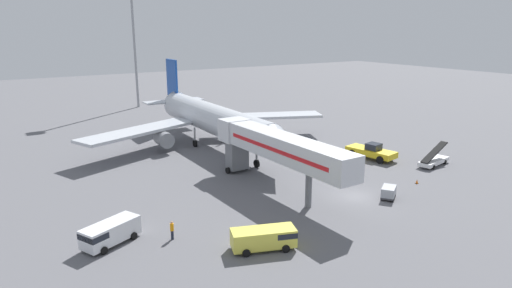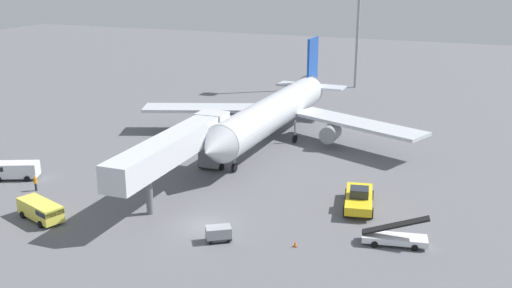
# 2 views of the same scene
# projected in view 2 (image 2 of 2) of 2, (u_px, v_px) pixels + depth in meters

# --- Properties ---
(ground_plane) EXTENTS (300.00, 300.00, 0.00)m
(ground_plane) POSITION_uv_depth(u_px,v_px,m) (206.00, 226.00, 56.64)
(ground_plane) COLOR slate
(airplane_at_gate) EXTENTS (42.08, 41.66, 12.70)m
(airplane_at_gate) POSITION_uv_depth(u_px,v_px,m) (276.00, 111.00, 82.09)
(airplane_at_gate) COLOR silver
(airplane_at_gate) RESTS_ON ground
(jet_bridge) EXTENTS (3.71, 22.63, 6.95)m
(jet_bridge) POSITION_uv_depth(u_px,v_px,m) (178.00, 146.00, 63.51)
(jet_bridge) COLOR silver
(jet_bridge) RESTS_ON ground
(pushback_tug) EXTENTS (4.02, 7.55, 2.31)m
(pushback_tug) POSITION_uv_depth(u_px,v_px,m) (359.00, 198.00, 60.38)
(pushback_tug) COLOR yellow
(pushback_tug) RESTS_ON ground
(belt_loader_truck) EXTENTS (5.98, 2.87, 2.89)m
(belt_loader_truck) POSITION_uv_depth(u_px,v_px,m) (395.00, 237.00, 52.61)
(belt_loader_truck) COLOR white
(belt_loader_truck) RESTS_ON ground
(service_van_mid_center) EXTENTS (5.84, 3.73, 1.83)m
(service_van_mid_center) POSITION_uv_depth(u_px,v_px,m) (41.00, 210.00, 57.57)
(service_van_mid_center) COLOR #E5DB4C
(service_van_mid_center) RESTS_ON ground
(service_van_rear_right) EXTENTS (5.61, 4.02, 1.97)m
(service_van_rear_right) POSITION_uv_depth(u_px,v_px,m) (13.00, 170.00, 68.60)
(service_van_rear_right) COLOR white
(service_van_rear_right) RESTS_ON ground
(baggage_cart_mid_left) EXTENTS (2.64, 2.40, 1.37)m
(baggage_cart_mid_left) POSITION_uv_depth(u_px,v_px,m) (218.00, 233.00, 53.31)
(baggage_cart_mid_left) COLOR #38383D
(baggage_cart_mid_left) RESTS_ON ground
(ground_crew_worker_foreground) EXTENTS (0.43, 0.43, 1.76)m
(ground_crew_worker_foreground) POSITION_uv_depth(u_px,v_px,m) (35.00, 183.00, 65.07)
(ground_crew_worker_foreground) COLOR #1E2333
(ground_crew_worker_foreground) RESTS_ON ground
(safety_cone_alpha) EXTENTS (0.35, 0.35, 0.54)m
(safety_cone_alpha) POSITION_uv_depth(u_px,v_px,m) (295.00, 244.00, 52.38)
(safety_cone_alpha) COLOR black
(safety_cone_alpha) RESTS_ON ground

